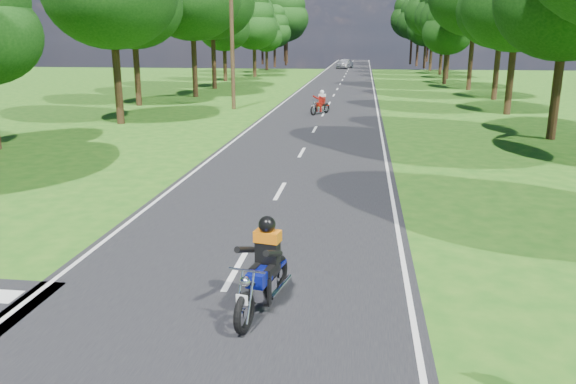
# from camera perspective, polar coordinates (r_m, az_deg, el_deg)

# --- Properties ---
(ground) EXTENTS (160.00, 160.00, 0.00)m
(ground) POSITION_cam_1_polar(r_m,az_deg,el_deg) (9.46, -8.07, -12.69)
(ground) COLOR #205B14
(ground) RESTS_ON ground
(main_road) EXTENTS (7.00, 140.00, 0.02)m
(main_road) POSITION_cam_1_polar(r_m,az_deg,el_deg) (58.24, 5.32, 10.86)
(main_road) COLOR black
(main_road) RESTS_ON ground
(road_markings) EXTENTS (7.40, 140.00, 0.01)m
(road_markings) POSITION_cam_1_polar(r_m,az_deg,el_deg) (56.38, 5.09, 10.73)
(road_markings) COLOR silver
(road_markings) RESTS_ON main_road
(treeline) EXTENTS (40.00, 115.35, 14.78)m
(treeline) POSITION_cam_1_polar(r_m,az_deg,el_deg) (68.20, 7.14, 18.38)
(treeline) COLOR black
(treeline) RESTS_ON ground
(telegraph_pole) EXTENTS (1.20, 0.26, 8.00)m
(telegraph_pole) POSITION_cam_1_polar(r_m,az_deg,el_deg) (36.99, -5.69, 14.66)
(telegraph_pole) COLOR #382616
(telegraph_pole) RESTS_ON ground
(rider_near_blue) EXTENTS (1.00, 2.00, 1.59)m
(rider_near_blue) POSITION_cam_1_polar(r_m,az_deg,el_deg) (9.30, -2.58, -7.48)
(rider_near_blue) COLOR #0C188E
(rider_near_blue) RESTS_ON main_road
(rider_far_red) EXTENTS (1.33, 1.80, 1.45)m
(rider_far_red) POSITION_cam_1_polar(r_m,az_deg,el_deg) (34.33, 3.29, 9.10)
(rider_far_red) COLOR #A7180C
(rider_far_red) RESTS_ON main_road
(distant_car) EXTENTS (2.80, 4.83, 1.54)m
(distant_car) POSITION_cam_1_polar(r_m,az_deg,el_deg) (90.01, 5.79, 12.88)
(distant_car) COLOR silver
(distant_car) RESTS_ON main_road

